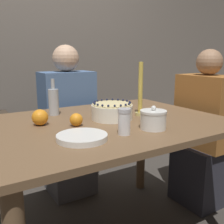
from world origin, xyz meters
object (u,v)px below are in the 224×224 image
(sugar_bowl, at_px, (153,120))
(person_woman_floral, at_px, (203,140))
(cake, at_px, (112,111))
(sugar_shaker, at_px, (124,121))
(person_man_blue_shirt, at_px, (68,131))
(bottle, at_px, (54,101))
(candle, at_px, (140,94))

(sugar_bowl, xyz_separation_m, person_woman_floral, (0.73, 0.28, -0.31))
(cake, height_order, sugar_bowl, sugar_bowl)
(sugar_shaker, bearing_deg, sugar_bowl, 0.59)
(sugar_bowl, relative_size, person_man_blue_shirt, 0.11)
(bottle, bearing_deg, person_man_blue_shirt, 58.20)
(sugar_shaker, bearing_deg, cake, 68.89)
(bottle, relative_size, person_woman_floral, 0.19)
(person_man_blue_shirt, bearing_deg, cake, 89.61)
(sugar_bowl, distance_m, candle, 0.31)
(cake, xyz_separation_m, candle, (0.19, -0.01, 0.09))
(sugar_bowl, bearing_deg, sugar_shaker, -179.41)
(candle, bearing_deg, sugar_shaker, -137.77)
(cake, distance_m, person_man_blue_shirt, 0.73)
(cake, xyz_separation_m, person_woman_floral, (0.80, -0.00, -0.30))
(person_woman_floral, bearing_deg, candle, 90.59)
(candle, xyz_separation_m, bottle, (-0.43, 0.28, -0.05))
(person_man_blue_shirt, relative_size, person_woman_floral, 1.03)
(candle, distance_m, person_woman_floral, 0.72)
(person_man_blue_shirt, bearing_deg, person_woman_floral, 139.77)
(sugar_shaker, xyz_separation_m, bottle, (-0.13, 0.55, 0.02))
(candle, bearing_deg, cake, 177.95)
(candle, relative_size, person_woman_floral, 0.27)
(sugar_shaker, relative_size, candle, 0.38)
(candle, bearing_deg, person_man_blue_shirt, 105.50)
(bottle, height_order, person_woman_floral, person_woman_floral)
(sugar_bowl, bearing_deg, cake, 102.98)
(cake, relative_size, candle, 0.73)
(sugar_bowl, height_order, person_woman_floral, person_woman_floral)
(cake, distance_m, candle, 0.21)
(sugar_shaker, xyz_separation_m, person_man_blue_shirt, (0.11, 0.95, -0.30))
(candle, bearing_deg, sugar_bowl, -115.38)
(bottle, xyz_separation_m, person_woman_floral, (1.04, -0.27, -0.34))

